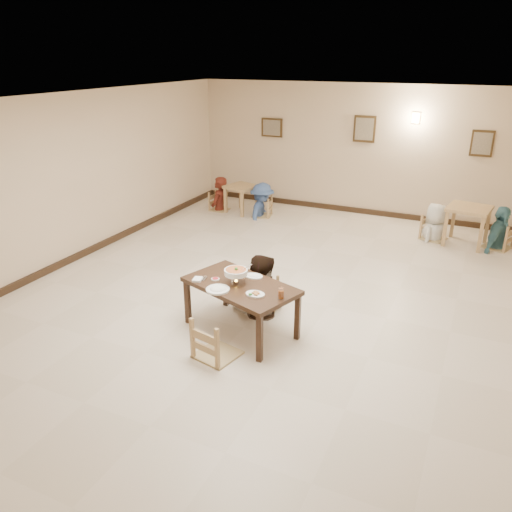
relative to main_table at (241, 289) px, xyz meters
The scene contains 31 objects.
floor 1.35m from the main_table, 89.64° to the left, with size 10.00×10.00×0.00m, color beige.
ceiling 2.64m from the main_table, 89.64° to the left, with size 10.00×10.00×0.00m, color white.
wall_back 6.24m from the main_table, 89.93° to the left, with size 10.00×10.00×0.00m, color beige.
wall_left 4.25m from the main_table, 163.47° to the left, with size 10.00×10.00×0.00m, color beige.
baseboard_back 6.18m from the main_table, 89.93° to the left, with size 8.00×0.06×0.12m, color black.
baseboard_left 4.18m from the main_table, 163.35° to the left, with size 0.06×10.00×0.12m, color black.
picture_a 6.64m from the main_table, 109.65° to the left, with size 0.55×0.04×0.45m.
picture_b 6.29m from the main_table, 89.00° to the left, with size 0.50×0.04×0.60m.
picture_c 6.78m from the main_table, 67.00° to the left, with size 0.45×0.04×0.55m.
wall_sconce 6.48m from the main_table, 78.88° to the left, with size 0.16×0.05×0.22m, color #FFD88C.
main_table is the anchor object (origin of this frame).
chair_far 0.73m from the main_table, 89.14° to the left, with size 0.43×0.43×0.92m.
chair_near 0.70m from the main_table, 89.62° to the right, with size 0.50×0.50×1.07m.
main_diner 0.68m from the main_table, 91.00° to the left, with size 0.88×0.68×1.80m, color gray.
curry_warmer 0.26m from the main_table, 168.06° to the right, with size 0.36×0.32×0.29m.
rice_plate_far 0.30m from the main_table, 77.07° to the left, with size 0.26×0.26×0.06m.
rice_plate_near 0.37m from the main_table, 121.24° to the right, with size 0.31×0.31×0.07m.
fried_plate 0.40m from the main_table, 34.87° to the right, with size 0.25×0.25×0.06m.
chili_dish 0.39m from the main_table, behind, with size 0.11×0.11×0.02m.
napkin_cutlery 0.61m from the main_table, 166.40° to the right, with size 0.17×0.24×0.03m.
drink_glass 0.69m from the main_table, 14.13° to the right, with size 0.07×0.07×0.14m.
bg_table_left 5.60m from the main_table, 116.38° to the left, with size 0.83×0.83×0.66m.
bg_table_right 5.59m from the main_table, 62.31° to the left, with size 0.89×0.89×0.79m.
bg_chair_ll 5.82m from the main_table, 121.79° to the left, with size 0.41×0.41×0.88m.
bg_chair_lr 5.30m from the main_table, 111.12° to the left, with size 0.42×0.42×0.90m.
bg_chair_rl 5.39m from the main_table, 68.30° to the left, with size 0.46×0.46×0.98m.
bg_chair_rr 5.95m from the main_table, 57.46° to the left, with size 0.47×0.47×1.01m.
bg_diner_a 5.82m from the main_table, 121.79° to the left, with size 0.61×0.40×1.67m, color #521B12.
bg_diner_b 5.30m from the main_table, 111.12° to the left, with size 1.03×0.59×1.60m, color #466399.
bg_diner_c 5.39m from the main_table, 68.30° to the left, with size 0.74×0.48×1.52m, color silver.
bg_diner_d 5.95m from the main_table, 57.46° to the left, with size 1.00×0.42×1.71m, color teal.
Camera 1 is at (2.75, -6.62, 3.61)m, focal length 35.00 mm.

